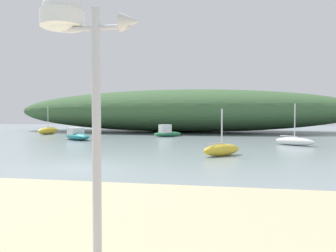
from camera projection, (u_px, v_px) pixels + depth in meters
ground_plane at (84, 167)px, 13.14m from camera, size 120.00×120.00×0.00m
distant_hill at (182, 111)px, 42.71m from camera, size 46.70×15.64×5.68m
mast_structure at (72, 34)px, 4.20m from camera, size 1.37×0.59×3.64m
sailboat_by_sandbar at (48, 131)px, 36.57m from camera, size 1.45×3.43×3.30m
motorboat_west_reach at (167, 132)px, 32.50m from camera, size 3.09×2.90×1.26m
sailboat_off_point at (295, 141)px, 22.81m from camera, size 2.83×2.48×3.05m
sailboat_outer_mooring at (222, 150)px, 16.89m from camera, size 2.32×2.29×2.54m
motorboat_far_right at (77, 135)px, 28.08m from camera, size 3.81×3.45×1.08m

